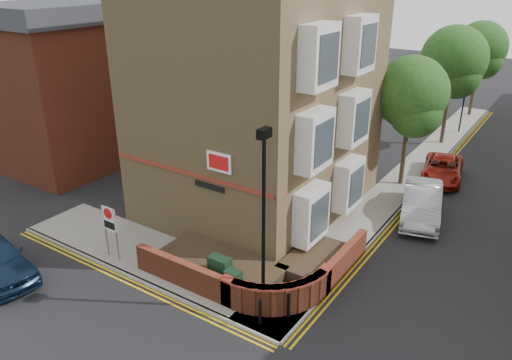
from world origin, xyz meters
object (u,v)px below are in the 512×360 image
object	(u,v)px
lamppost	(264,222)
utility_cabinet_large	(220,272)
silver_car_near	(422,203)
zone_sign	(110,223)

from	to	relation	value
lamppost	utility_cabinet_large	xyz separation A→B (m)	(-1.90, 0.10, -2.62)
utility_cabinet_large	silver_car_near	bearing A→B (deg)	65.68
zone_sign	silver_car_near	xyz separation A→B (m)	(9.01, 10.34, -0.86)
lamppost	zone_sign	distance (m)	6.85
lamppost	zone_sign	xyz separation A→B (m)	(-6.60, -0.70, -1.70)
zone_sign	silver_car_near	size ratio (longest dim) A/B	0.47
lamppost	silver_car_near	size ratio (longest dim) A/B	1.33
zone_sign	silver_car_near	distance (m)	13.74
utility_cabinet_large	zone_sign	xyz separation A→B (m)	(-4.70, -0.80, 0.92)
silver_car_near	lamppost	bearing A→B (deg)	-118.88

